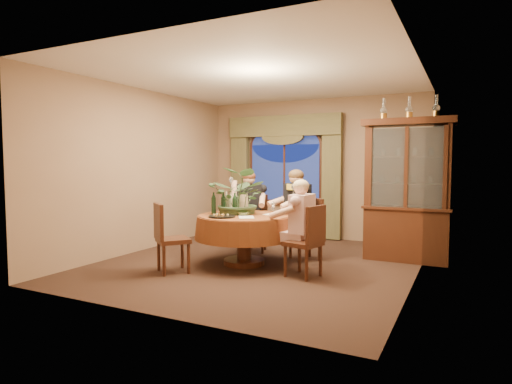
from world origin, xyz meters
The scene contains 36 objects.
floor centered at (0.00, 0.00, 0.00)m, with size 5.00×5.00×0.00m, color black.
wall_back centered at (0.00, 2.50, 1.40)m, with size 4.50×4.50×0.00m, color #826046.
wall_right centered at (2.25, 0.00, 1.40)m, with size 5.00×5.00×0.00m, color #826046.
ceiling centered at (0.00, 0.00, 2.80)m, with size 5.00×5.00×0.00m, color white.
window centered at (-0.60, 2.43, 1.30)m, with size 1.62×0.10×1.32m, color navy, non-canonical shape.
arched_transom centered at (-0.60, 2.43, 2.08)m, with size 1.60×0.06×0.44m, color navy, non-canonical shape.
drapery_left centered at (-1.63, 2.38, 1.18)m, with size 0.38×0.14×2.32m, color #4B4628.
drapery_right centered at (0.43, 2.38, 1.18)m, with size 0.38×0.14×2.32m, color #4B4628.
swag_valance centered at (-0.60, 2.35, 2.28)m, with size 2.45×0.16×0.42m, color #4B4628, non-canonical shape.
dining_table centered at (-0.15, -0.20, 0.38)m, with size 1.48×1.48×0.75m, color maroon.
china_cabinet centered at (1.99, 1.17, 1.10)m, with size 1.36×0.54×2.20m, color #33180F.
oil_lamp_left centered at (1.61, 1.17, 2.37)m, with size 0.11×0.11×0.34m, color #A5722D, non-canonical shape.
oil_lamp_center centered at (1.99, 1.17, 2.37)m, with size 0.11×0.11×0.34m, color #A5722D, non-canonical shape.
oil_lamp_right centered at (2.37, 1.17, 2.37)m, with size 0.11×0.11×0.34m, color #A5722D, non-canonical shape.
chair_right centered at (0.88, -0.45, 0.48)m, with size 0.42×0.42×0.96m, color black.
chair_back_right centered at (0.55, 0.50, 0.48)m, with size 0.42×0.42×0.96m, color black.
chair_back centered at (-0.44, 0.71, 0.48)m, with size 0.42×0.42×0.96m, color black.
chair_front_left centered at (-0.83, -1.04, 0.48)m, with size 0.42×0.42×0.96m, color black.
person_pink centered at (0.79, -0.26, 0.65)m, with size 0.47×0.43×1.30m, color #D0A8A7, non-canonical shape.
person_back centered at (-0.51, 0.65, 0.69)m, with size 0.50×0.46×1.39m, color black, non-canonical shape.
person_scarf centered at (0.42, 0.52, 0.71)m, with size 0.51×0.47×1.43m, color black, non-canonical shape.
stoneware_vase centered at (-0.25, -0.03, 0.91)m, with size 0.17×0.17×0.31m, color #967C62, non-canonical shape.
centerpiece_plant centered at (-0.30, -0.06, 1.35)m, with size 0.92×1.02×0.79m, color #395331.
olive_bowl centered at (-0.12, -0.28, 0.78)m, with size 0.17×0.17×0.05m, color #4F562C.
cheese_platter centered at (-0.31, -0.59, 0.76)m, with size 0.38×0.38×0.02m, color black.
wine_bottle_0 centered at (-0.30, -0.22, 0.92)m, with size 0.07×0.07×0.33m, color black.
wine_bottle_1 centered at (-0.49, 0.00, 0.92)m, with size 0.07×0.07×0.33m, color black.
wine_bottle_2 centered at (-0.42, -0.12, 0.92)m, with size 0.07×0.07×0.33m, color tan.
wine_bottle_3 centered at (-0.52, -0.18, 0.92)m, with size 0.07×0.07×0.33m, color black.
wine_bottle_4 centered at (-0.64, -0.28, 0.92)m, with size 0.07×0.07×0.33m, color black.
wine_bottle_5 centered at (-0.55, -0.05, 0.92)m, with size 0.07×0.07×0.33m, color tan.
tasting_paper_0 centered at (0.01, -0.44, 0.75)m, with size 0.21×0.30×0.00m, color white.
tasting_paper_1 centered at (0.22, 0.06, 0.75)m, with size 0.21×0.30×0.00m, color white.
wine_glass_person_pink centered at (0.34, -0.23, 0.84)m, with size 0.07×0.07×0.18m, color silver, non-canonical shape.
wine_glass_person_back centered at (-0.35, 0.25, 0.84)m, with size 0.07×0.07×0.18m, color silver, non-canonical shape.
wine_glass_person_scarf centered at (0.15, 0.18, 0.84)m, with size 0.07×0.07×0.18m, color silver, non-canonical shape.
Camera 1 is at (2.84, -5.80, 1.54)m, focal length 30.00 mm.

